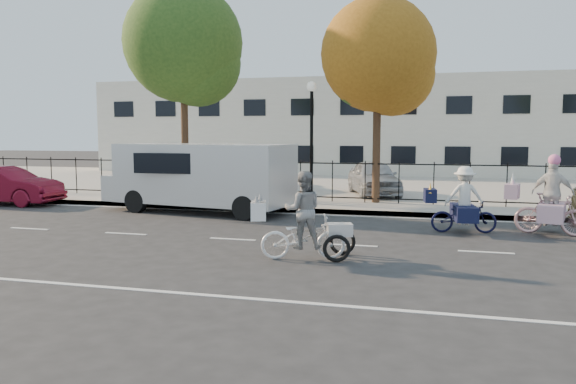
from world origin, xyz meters
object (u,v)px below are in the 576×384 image
(bull_bike, at_px, (463,206))
(lot_car_d, at_px, (374,177))
(lamppost, at_px, (312,120))
(pedestrian, at_px, (171,176))
(lot_car_c, at_px, (256,174))
(red_sedan, at_px, (4,186))
(zebra_trike, at_px, (303,225))
(white_van, at_px, (201,175))
(lot_car_a, at_px, (163,174))
(lot_car_b, at_px, (242,172))
(unicorn_bike, at_px, (551,205))

(bull_bike, height_order, lot_car_d, bull_bike)
(lamppost, xyz_separation_m, bull_bike, (5.09, -4.34, -2.40))
(pedestrian, bearing_deg, lot_car_c, -141.05)
(bull_bike, xyz_separation_m, pedestrian, (-10.29, 3.62, 0.35))
(red_sedan, xyz_separation_m, lot_car_d, (13.04, 5.53, 0.15))
(zebra_trike, relative_size, lot_car_c, 0.51)
(lamppost, distance_m, red_sedan, 11.65)
(bull_bike, relative_size, white_van, 0.29)
(lot_car_c, bearing_deg, lot_car_d, -22.94)
(lamppost, distance_m, lot_car_c, 5.43)
(white_van, relative_size, lot_car_d, 1.64)
(lamppost, height_order, pedestrian, lamppost)
(zebra_trike, xyz_separation_m, lot_car_a, (-9.14, 11.37, 0.11))
(lot_car_b, height_order, lot_car_c, lot_car_b)
(zebra_trike, height_order, red_sedan, zebra_trike)
(unicorn_bike, bearing_deg, lot_car_b, 67.48)
(lamppost, height_order, zebra_trike, lamppost)
(lamppost, bearing_deg, lot_car_b, 133.41)
(red_sedan, distance_m, lot_car_d, 14.17)
(lamppost, xyz_separation_m, lot_car_d, (1.92, 3.04, -2.26))
(red_sedan, height_order, lot_car_c, lot_car_c)
(bull_bike, height_order, lot_car_b, bull_bike)
(bull_bike, xyz_separation_m, lot_car_b, (-9.36, 8.86, 0.18))
(bull_bike, distance_m, lot_car_a, 14.46)
(unicorn_bike, xyz_separation_m, lot_car_a, (-14.71, 6.96, 0.05))
(lamppost, height_order, unicorn_bike, lamppost)
(lot_car_a, xyz_separation_m, lot_car_d, (9.35, 0.15, 0.03))
(red_sedan, height_order, lot_car_d, lot_car_d)
(lot_car_a, height_order, lot_car_d, lot_car_d)
(zebra_trike, relative_size, lot_car_d, 0.53)
(lot_car_a, xyz_separation_m, lot_car_b, (3.15, 1.62, 0.06))
(lamppost, distance_m, lot_car_d, 4.25)
(lamppost, distance_m, white_van, 4.49)
(lot_car_b, bearing_deg, unicorn_bike, -43.89)
(red_sedan, relative_size, lot_car_c, 1.00)
(bull_bike, xyz_separation_m, lot_car_a, (-12.52, 7.23, 0.12))
(red_sedan, bearing_deg, lot_car_c, -54.81)
(bull_bike, height_order, lot_car_a, bull_bike)
(zebra_trike, distance_m, red_sedan, 14.16)
(lot_car_b, bearing_deg, white_van, -88.80)
(lamppost, height_order, lot_car_d, lamppost)
(white_van, distance_m, lot_car_b, 7.13)
(bull_bike, bearing_deg, lot_car_b, 38.81)
(lot_car_c, xyz_separation_m, lot_car_d, (5.23, -0.63, -0.00))
(unicorn_bike, xyz_separation_m, lot_car_d, (-5.36, 7.11, 0.07))
(bull_bike, height_order, white_van, white_van)
(lot_car_d, bearing_deg, white_van, -151.07)
(lamppost, distance_m, lot_car_a, 8.30)
(pedestrian, height_order, lot_car_d, pedestrian)
(white_van, bearing_deg, pedestrian, 146.98)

